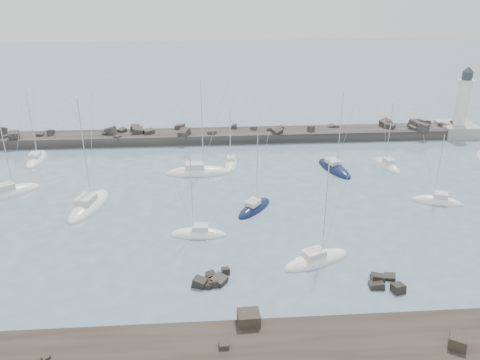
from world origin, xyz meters
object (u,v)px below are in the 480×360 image
object	(u,v)px
sailboat_14	(254,209)
sailboat_7	(316,261)
sailboat_0	(9,194)
sailboat_8	(334,169)
sailboat_10	(387,166)
sailboat_4	(198,173)
sailboat_9	(437,202)
sailboat_3	(89,206)
lighthouse	(459,120)
sailboat_5	(198,234)
sailboat_6	(231,164)
sailboat_1	(37,160)

from	to	relation	value
sailboat_14	sailboat_7	bearing A→B (deg)	-66.87
sailboat_0	sailboat_8	world-z (taller)	sailboat_8
sailboat_7	sailboat_10	xyz separation A→B (m)	(18.64, 28.08, 0.01)
sailboat_4	sailboat_9	xyz separation A→B (m)	(34.51, -13.44, -0.00)
sailboat_3	lighthouse	bearing A→B (deg)	22.62
sailboat_3	sailboat_5	world-z (taller)	sailboat_3
lighthouse	sailboat_6	size ratio (longest dim) A/B	1.35
sailboat_0	sailboat_7	bearing A→B (deg)	-26.58
lighthouse	sailboat_4	world-z (taller)	sailboat_4
sailboat_1	sailboat_8	distance (m)	52.33
sailboat_0	sailboat_6	bearing A→B (deg)	16.23
sailboat_9	sailboat_14	world-z (taller)	sailboat_14
sailboat_7	sailboat_8	xyz separation A→B (m)	(9.17, 27.30, 0.00)
sailboat_9	sailboat_0	bearing A→B (deg)	173.47
sailboat_3	sailboat_10	world-z (taller)	sailboat_3
sailboat_0	sailboat_6	size ratio (longest dim) A/B	1.35
sailboat_7	sailboat_14	size ratio (longest dim) A/B	1.15
sailboat_1	sailboat_3	bearing A→B (deg)	-55.43
sailboat_1	sailboat_8	xyz separation A→B (m)	(51.70, -8.08, 0.00)
lighthouse	sailboat_10	xyz separation A→B (m)	(-20.63, -16.27, -2.95)
sailboat_8	sailboat_6	bearing A→B (deg)	168.43
sailboat_1	sailboat_7	size ratio (longest dim) A/B	1.00
sailboat_4	sailboat_10	xyz separation A→B (m)	(32.39, 0.83, -0.01)
sailboat_7	sailboat_8	bearing A→B (deg)	71.43
lighthouse	sailboat_6	distance (m)	49.39
sailboat_4	sailboat_14	bearing A→B (deg)	-59.84
lighthouse	sailboat_3	xyz separation A→B (m)	(-68.35, -28.49, -2.94)
sailboat_1	sailboat_9	size ratio (longest dim) A/B	1.21
sailboat_7	sailboat_0	bearing A→B (deg)	153.42
sailboat_6	sailboat_4	bearing A→B (deg)	-147.41
sailboat_7	sailboat_4	bearing A→B (deg)	116.77
sailboat_3	sailboat_6	xyz separation A→B (m)	(20.94, 14.97, -0.02)
sailboat_4	sailboat_0	bearing A→B (deg)	-167.48
sailboat_0	sailboat_14	world-z (taller)	sailboat_0
sailboat_5	sailboat_6	bearing A→B (deg)	77.23
sailboat_10	sailboat_14	xyz separation A→B (m)	(-24.43, -14.53, -0.00)
sailboat_5	sailboat_6	xyz separation A→B (m)	(5.42, 23.90, -0.00)
sailboat_6	sailboat_7	bearing A→B (deg)	-75.20
sailboat_3	sailboat_7	distance (m)	33.13
sailboat_6	sailboat_3	bearing A→B (deg)	-144.43
sailboat_0	sailboat_3	distance (m)	13.87
lighthouse	sailboat_9	bearing A→B (deg)	-121.23
sailboat_6	sailboat_8	distance (m)	17.67
sailboat_7	sailboat_14	distance (m)	14.74
sailboat_0	sailboat_4	xyz separation A→B (m)	(28.21, 6.26, -0.01)
sailboat_5	sailboat_1	bearing A→B (deg)	135.52
sailboat_3	sailboat_10	size ratio (longest dim) A/B	1.39
sailboat_4	sailboat_8	bearing A→B (deg)	0.10
sailboat_7	sailboat_5	bearing A→B (deg)	152.91
sailboat_4	sailboat_7	size ratio (longest dim) A/B	1.24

